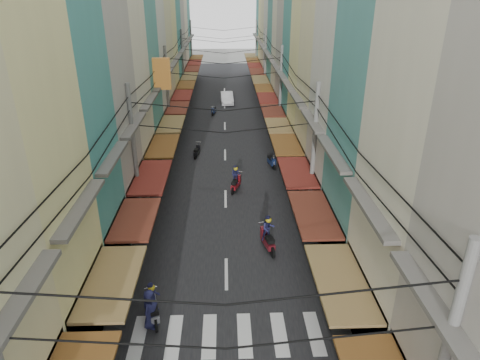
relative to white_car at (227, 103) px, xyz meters
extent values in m
plane|color=#61625D|center=(-0.29, -31.08, 0.00)|extent=(160.00, 160.00, 0.00)
cube|color=black|center=(-0.29, -11.08, 0.01)|extent=(10.00, 80.00, 0.02)
cube|color=slate|center=(-6.79, -11.08, 0.03)|extent=(3.00, 80.00, 0.06)
cube|color=slate|center=(6.21, -11.08, 0.03)|extent=(3.00, 80.00, 0.06)
cube|color=silver|center=(-3.79, -37.08, 0.03)|extent=(0.55, 2.40, 0.01)
cube|color=silver|center=(-2.39, -37.08, 0.03)|extent=(0.55, 2.40, 0.01)
cube|color=silver|center=(-0.99, -37.08, 0.03)|extent=(0.55, 2.40, 0.01)
cube|color=silver|center=(0.41, -37.08, 0.03)|extent=(0.55, 2.40, 0.01)
cube|color=silver|center=(1.81, -37.08, 0.03)|extent=(0.55, 2.40, 0.01)
cube|color=silver|center=(3.21, -37.08, 0.03)|extent=(0.55, 2.40, 0.01)
cube|color=#595651|center=(-5.04, -42.06, 6.00)|extent=(0.50, 4.24, 0.15)
cube|color=black|center=(-5.89, -37.35, 1.60)|extent=(1.20, 4.52, 3.20)
cube|color=olive|center=(-4.39, -37.35, 3.00)|extent=(1.80, 4.33, 0.12)
cube|color=#595651|center=(-5.04, -37.35, 6.00)|extent=(0.50, 4.23, 0.15)
cube|color=teal|center=(-8.29, -32.85, 9.62)|extent=(6.00, 4.30, 19.25)
cube|color=black|center=(-5.89, -32.85, 1.60)|extent=(1.20, 4.13, 3.20)
cube|color=maroon|center=(-4.39, -32.85, 3.00)|extent=(1.80, 3.96, 0.12)
cube|color=#595651|center=(-5.04, -32.85, 6.00)|extent=(0.50, 3.87, 0.15)
cube|color=#A09B93|center=(-8.29, -28.12, 10.47)|extent=(6.00, 5.14, 20.93)
cube|color=black|center=(-5.89, -28.12, 1.60)|extent=(1.20, 4.94, 3.20)
cube|color=maroon|center=(-4.39, -28.12, 3.00)|extent=(1.80, 4.73, 0.12)
cube|color=#595651|center=(-5.04, -28.12, 6.00)|extent=(0.50, 4.63, 0.15)
cube|color=beige|center=(-8.29, -23.08, 8.72)|extent=(6.00, 4.95, 17.43)
cube|color=black|center=(-5.89, -23.08, 1.60)|extent=(1.20, 4.75, 3.20)
cube|color=brown|center=(-4.39, -23.08, 3.00)|extent=(1.80, 4.56, 0.12)
cube|color=#595651|center=(-5.04, -23.08, 6.00)|extent=(0.50, 4.46, 0.15)
cube|color=teal|center=(-8.29, -18.10, 8.16)|extent=(6.00, 4.99, 16.32)
cube|color=black|center=(-5.89, -18.10, 1.60)|extent=(1.20, 4.80, 3.20)
cube|color=olive|center=(-4.39, -18.10, 3.00)|extent=(1.80, 4.60, 0.12)
cube|color=#595651|center=(-5.04, -18.10, 6.00)|extent=(0.50, 4.50, 0.15)
cube|color=beige|center=(-8.29, -13.28, 11.44)|extent=(6.00, 4.65, 22.87)
cube|color=black|center=(-5.89, -13.28, 1.60)|extent=(1.20, 4.46, 3.20)
cube|color=maroon|center=(-4.39, -13.28, 3.00)|extent=(1.80, 4.27, 0.12)
cube|color=#595651|center=(-5.04, -13.28, 6.00)|extent=(0.50, 4.18, 0.15)
cube|color=beige|center=(-8.29, -8.51, 10.29)|extent=(6.00, 4.89, 20.58)
cube|color=black|center=(-5.89, -8.51, 1.60)|extent=(1.20, 4.70, 3.20)
cube|color=maroon|center=(-4.39, -8.51, 3.00)|extent=(1.80, 4.50, 0.12)
cube|color=#595651|center=(-5.04, -8.51, 6.00)|extent=(0.50, 4.40, 0.15)
cube|color=beige|center=(-8.29, -3.81, 9.22)|extent=(6.00, 4.52, 18.44)
cube|color=black|center=(-5.89, -3.81, 1.60)|extent=(1.20, 4.34, 3.20)
cube|color=brown|center=(-4.39, -3.81, 3.00)|extent=(1.80, 4.16, 0.12)
cube|color=#595651|center=(-5.04, -3.81, 6.00)|extent=(0.50, 4.07, 0.15)
cube|color=teal|center=(-8.29, 1.05, 10.31)|extent=(6.00, 5.20, 20.63)
cube|color=black|center=(-5.89, 1.05, 1.60)|extent=(1.20, 4.99, 3.20)
cube|color=olive|center=(-4.39, 1.05, 3.00)|extent=(1.80, 4.78, 0.12)
cube|color=#595651|center=(-5.04, 1.05, 6.00)|extent=(0.50, 4.68, 0.15)
cube|color=black|center=(-5.89, 6.12, 1.60)|extent=(1.20, 4.74, 3.20)
cube|color=maroon|center=(-4.39, 6.12, 3.00)|extent=(1.80, 4.55, 0.12)
cube|color=#595651|center=(-5.04, 6.12, 6.00)|extent=(0.50, 4.45, 0.15)
cube|color=beige|center=(-8.29, 11.06, 10.56)|extent=(6.00, 4.96, 21.12)
cube|color=black|center=(-5.89, 11.06, 1.60)|extent=(1.20, 4.76, 3.20)
cube|color=maroon|center=(-4.39, 11.06, 3.00)|extent=(1.80, 4.56, 0.12)
cube|color=#595651|center=(-5.04, 11.06, 6.00)|extent=(0.50, 4.46, 0.15)
cube|color=teal|center=(-8.29, 16.06, 9.95)|extent=(6.00, 5.04, 19.90)
cube|color=black|center=(-5.89, 16.06, 1.60)|extent=(1.20, 4.84, 3.20)
cube|color=brown|center=(-4.39, 16.06, 3.00)|extent=(1.80, 4.64, 0.12)
cube|color=#595651|center=(-5.04, 16.06, 6.00)|extent=(0.50, 4.54, 0.15)
cube|color=#523212|center=(-4.69, -19.08, 7.00)|extent=(1.20, 0.40, 2.20)
cube|color=#595651|center=(4.46, -42.48, 6.00)|extent=(0.50, 4.25, 0.15)
cube|color=black|center=(5.31, -37.63, 1.60)|extent=(1.20, 4.78, 3.20)
cube|color=olive|center=(3.81, -37.63, 3.00)|extent=(1.80, 4.58, 0.12)
cube|color=#595651|center=(4.46, -37.63, 6.00)|extent=(0.50, 4.48, 0.15)
cube|color=teal|center=(7.71, -32.63, 7.54)|extent=(6.00, 5.03, 15.08)
cube|color=black|center=(5.31, -32.63, 1.60)|extent=(1.20, 4.83, 3.20)
cube|color=maroon|center=(3.81, -32.63, 3.00)|extent=(1.80, 4.63, 0.12)
cube|color=#595651|center=(4.46, -32.63, 6.00)|extent=(0.50, 4.53, 0.15)
cube|color=beige|center=(7.71, -27.72, 10.83)|extent=(6.00, 4.79, 21.66)
cube|color=black|center=(5.31, -27.72, 1.60)|extent=(1.20, 4.60, 3.20)
cube|color=maroon|center=(3.81, -27.72, 3.00)|extent=(1.80, 4.41, 0.12)
cube|color=#595651|center=(4.46, -27.72, 6.00)|extent=(0.50, 4.31, 0.15)
cube|color=beige|center=(7.71, -23.06, 10.37)|extent=(6.00, 4.52, 20.74)
cube|color=black|center=(5.31, -23.06, 1.60)|extent=(1.20, 4.34, 3.20)
cube|color=brown|center=(3.81, -23.06, 3.00)|extent=(1.80, 4.16, 0.12)
cube|color=#595651|center=(4.46, -23.06, 6.00)|extent=(0.50, 4.07, 0.15)
cube|color=beige|center=(7.71, -18.74, 7.06)|extent=(6.00, 4.12, 14.13)
cube|color=black|center=(5.31, -18.74, 1.60)|extent=(1.20, 3.96, 3.20)
cube|color=olive|center=(3.81, -18.74, 3.00)|extent=(1.80, 3.79, 0.12)
cube|color=#595651|center=(4.46, -18.74, 6.00)|extent=(0.50, 3.71, 0.15)
cube|color=teal|center=(7.71, -14.47, 8.84)|extent=(6.00, 4.40, 17.68)
cube|color=black|center=(5.31, -14.47, 1.60)|extent=(1.20, 4.23, 3.20)
cube|color=maroon|center=(3.81, -14.47, 3.00)|extent=(1.80, 4.05, 0.12)
cube|color=#595651|center=(4.46, -14.47, 6.00)|extent=(0.50, 3.96, 0.15)
cube|color=#A09B93|center=(7.71, -9.95, 11.30)|extent=(6.00, 4.64, 22.59)
cube|color=black|center=(5.31, -9.95, 1.60)|extent=(1.20, 4.45, 3.20)
cube|color=maroon|center=(3.81, -9.95, 3.00)|extent=(1.80, 4.26, 0.12)
cube|color=#595651|center=(4.46, -9.95, 6.00)|extent=(0.50, 4.17, 0.15)
cube|color=beige|center=(7.71, -5.63, 10.63)|extent=(6.00, 4.00, 21.25)
cube|color=black|center=(5.31, -5.63, 1.60)|extent=(1.20, 3.84, 3.20)
cube|color=brown|center=(3.81, -5.63, 3.00)|extent=(1.80, 3.68, 0.12)
cube|color=#595651|center=(4.46, -5.63, 6.00)|extent=(0.50, 3.60, 0.15)
cube|color=teal|center=(7.71, -1.13, 11.16)|extent=(6.00, 5.01, 22.33)
cube|color=black|center=(5.31, -1.13, 1.60)|extent=(1.20, 4.81, 3.20)
cube|color=olive|center=(3.81, -1.13, 3.00)|extent=(1.80, 4.61, 0.12)
cube|color=#595651|center=(4.46, -1.13, 6.00)|extent=(0.50, 4.51, 0.15)
cube|color=beige|center=(7.71, 3.88, 9.86)|extent=(6.00, 5.00, 19.71)
cube|color=black|center=(5.31, 3.88, 1.60)|extent=(1.20, 4.80, 3.20)
cube|color=maroon|center=(3.81, 3.88, 3.00)|extent=(1.80, 4.60, 0.12)
cube|color=#595651|center=(4.46, 3.88, 6.00)|extent=(0.50, 4.50, 0.15)
cube|color=beige|center=(7.71, 8.53, 8.43)|extent=(6.00, 4.32, 16.86)
cube|color=black|center=(5.31, 8.53, 1.60)|extent=(1.20, 4.15, 3.20)
cube|color=maroon|center=(3.81, 8.53, 3.00)|extent=(1.80, 3.97, 0.12)
cube|color=#595651|center=(4.46, 8.53, 6.00)|extent=(0.50, 3.89, 0.15)
cube|color=beige|center=(7.71, 12.86, 9.98)|extent=(6.00, 4.33, 19.96)
cube|color=black|center=(5.31, 12.86, 1.60)|extent=(1.20, 4.16, 3.20)
cube|color=brown|center=(3.81, 12.86, 3.00)|extent=(1.80, 3.99, 0.12)
cube|color=#595651|center=(4.46, 12.86, 6.00)|extent=(0.50, 3.90, 0.15)
cube|color=teal|center=(7.71, 17.46, 7.17)|extent=(6.00, 4.88, 14.34)
cube|color=black|center=(5.31, 17.46, 1.60)|extent=(1.20, 4.68, 3.20)
cube|color=olive|center=(3.81, 17.46, 3.00)|extent=(1.80, 4.49, 0.12)
cube|color=#595651|center=(4.46, 17.46, 6.00)|extent=(0.50, 4.39, 0.15)
cylinder|color=slate|center=(-5.19, -28.08, 4.10)|extent=(0.26, 0.26, 8.20)
cylinder|color=slate|center=(4.61, -28.08, 4.10)|extent=(0.26, 0.26, 8.20)
cylinder|color=slate|center=(-5.19, -13.08, 4.10)|extent=(0.26, 0.26, 8.20)
cylinder|color=slate|center=(4.61, -13.08, 4.10)|extent=(0.26, 0.26, 8.20)
cylinder|color=slate|center=(-5.19, 1.92, 4.10)|extent=(0.26, 0.26, 8.20)
cylinder|color=slate|center=(4.61, 1.92, 4.10)|extent=(0.26, 0.26, 8.20)
cylinder|color=slate|center=(-5.19, 16.92, 4.10)|extent=(0.26, 0.26, 8.20)
cylinder|color=slate|center=(4.61, 16.92, 4.10)|extent=(0.26, 0.26, 8.20)
imported|color=silver|center=(0.00, 0.00, 0.00)|extent=(4.72, 2.05, 1.63)
imported|color=black|center=(5.89, -28.81, 0.00)|extent=(1.88, 1.12, 1.22)
cylinder|color=black|center=(-3.29, -35.42, 0.26)|extent=(0.10, 0.53, 0.53)
cylinder|color=black|center=(-3.29, -36.74, 0.26)|extent=(0.10, 0.53, 0.53)
cube|color=#94939B|center=(-3.29, -36.08, 0.43)|extent=(0.35, 1.17, 0.28)
cube|color=black|center=(-3.29, -36.33, 0.73)|extent=(0.33, 0.56, 0.18)
cube|color=#94939B|center=(-3.29, -35.52, 0.66)|extent=(0.30, 0.28, 0.56)
imported|color=#1F2049|center=(-3.29, -36.08, 0.56)|extent=(0.54, 0.38, 1.35)
sphere|color=gold|center=(-3.29, -36.08, 1.57)|extent=(0.28, 0.28, 0.28)
cylinder|color=black|center=(1.90, -30.35, 0.29)|extent=(0.11, 0.58, 0.58)
cylinder|color=black|center=(1.90, -31.80, 0.29)|extent=(0.11, 0.58, 0.58)
cube|color=maroon|center=(1.90, -31.07, 0.47)|extent=(0.38, 1.28, 0.31)
cube|color=black|center=(1.90, -31.35, 0.80)|extent=(0.36, 0.61, 0.20)
cube|color=maroon|center=(1.90, -30.46, 0.72)|extent=(0.33, 0.31, 0.61)
imported|color=#1F2049|center=(1.90, -31.07, 0.61)|extent=(0.59, 0.42, 1.47)
sphere|color=gold|center=(1.90, -31.07, 1.72)|extent=(0.31, 0.31, 0.31)
cylinder|color=black|center=(0.41, -23.19, 0.26)|extent=(0.10, 0.52, 0.52)
cylinder|color=black|center=(0.41, -24.50, 0.26)|extent=(0.10, 0.52, 0.52)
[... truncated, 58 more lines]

